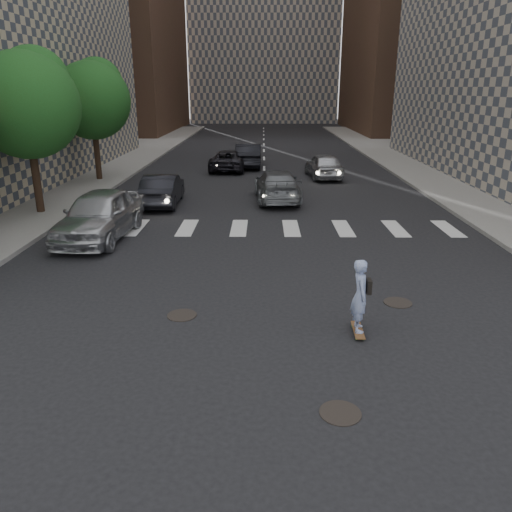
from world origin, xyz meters
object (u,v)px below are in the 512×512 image
Objects in this scene: traffic_car_b at (277,186)px; traffic_car_d at (324,165)px; skateboarder at (361,296)px; traffic_car_e at (249,155)px; tree_b at (28,100)px; silver_sedan at (99,215)px; traffic_car_a at (162,189)px; traffic_car_c at (229,160)px; tree_c at (93,97)px.

traffic_car_d reaches higher than traffic_car_b.
skateboarder reaches higher than traffic_car_e.
silver_sedan is at bearing -44.77° from tree_b.
traffic_car_d is (8.22, 7.35, 0.03)m from traffic_car_a.
skateboarder is at bearing -43.25° from tree_b.
traffic_car_c is at bearing 50.72° from traffic_car_e.
tree_b reaches higher than traffic_car_e.
traffic_car_e is at bearing 33.27° from tree_c.
tree_b reaches higher than silver_sedan.
skateboarder is 10.69m from silver_sedan.
skateboarder reaches higher than traffic_car_a.
tree_c is 8.72m from traffic_car_a.
traffic_car_b is at bearing 98.95° from traffic_car_e.
traffic_car_e is (8.39, 5.50, -3.86)m from tree_c.
skateboarder is at bearing -58.61° from tree_c.
silver_sedan is at bearing 75.70° from traffic_car_a.
tree_c is at bearing 33.40° from traffic_car_e.
traffic_car_a reaches higher than traffic_car_c.
traffic_car_a is at bearing 7.19° from traffic_car_b.
skateboarder is at bearing -39.05° from silver_sedan.
tree_c is at bearing 90.00° from tree_b.
skateboarder is at bearing 103.58° from traffic_car_c.
traffic_car_d is at bearing 157.28° from traffic_car_c.
tree_b is 1.54× the size of traffic_car_a.
tree_b reaches higher than skateboarder.
tree_c is 1.31× the size of silver_sedan.
tree_b is 3.86× the size of skateboarder.
tree_c is at bearing 0.35° from traffic_car_d.
silver_sedan reaches higher than traffic_car_a.
traffic_car_d is (5.83, -2.80, 0.08)m from traffic_car_c.
traffic_car_d is at bearing 88.02° from skateboarder.
silver_sedan is 5.55m from traffic_car_a.
tree_b is 1.34× the size of traffic_car_b.
traffic_car_d is (13.00, 1.22, -3.90)m from tree_c.
traffic_car_a is 10.43m from traffic_car_c.
skateboarder is 14.30m from traffic_car_a.
tree_b is at bearing 138.72° from silver_sedan.
skateboarder is 24.48m from traffic_car_e.
traffic_car_d is at bearing 137.18° from traffic_car_e.
tree_b is 16.40m from traffic_car_d.
tree_c is 1.54× the size of traffic_car_a.
silver_sedan is (3.58, -11.55, -3.79)m from tree_c.
tree_c reaches higher than silver_sedan.
tree_b is 11.16m from traffic_car_b.
silver_sedan reaches higher than traffic_car_d.
skateboarder is at bearing 97.34° from traffic_car_e.
traffic_car_b is at bearing 60.06° from traffic_car_d.
silver_sedan is 17.72m from traffic_car_e.
tree_c is 10.75m from traffic_car_e.
traffic_car_e is at bearing -109.15° from traffic_car_a.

